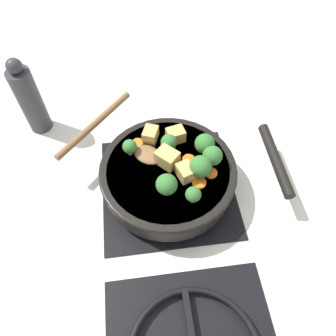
# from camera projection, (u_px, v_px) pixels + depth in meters

# --- Properties ---
(ground_plane) EXTENTS (2.40, 2.40, 0.00)m
(ground_plane) POSITION_uv_depth(u_px,v_px,m) (168.00, 188.00, 0.79)
(ground_plane) COLOR silver
(front_burner_grate) EXTENTS (0.31, 0.31, 0.03)m
(front_burner_grate) POSITION_uv_depth(u_px,v_px,m) (168.00, 185.00, 0.78)
(front_burner_grate) COLOR black
(front_burner_grate) RESTS_ON ground_plane
(skillet_pan) EXTENTS (0.41, 0.31, 0.06)m
(skillet_pan) POSITION_uv_depth(u_px,v_px,m) (169.00, 174.00, 0.74)
(skillet_pan) COLOR black
(skillet_pan) RESTS_ON front_burner_grate
(wooden_spoon) EXTENTS (0.25, 0.24, 0.02)m
(wooden_spoon) POSITION_uv_depth(u_px,v_px,m) (116.00, 136.00, 0.76)
(wooden_spoon) COLOR brown
(wooden_spoon) RESTS_ON skillet_pan
(tofu_cube_center_large) EXTENTS (0.06, 0.06, 0.04)m
(tofu_cube_center_large) POSITION_uv_depth(u_px,v_px,m) (168.00, 158.00, 0.71)
(tofu_cube_center_large) COLOR tan
(tofu_cube_center_large) RESTS_ON skillet_pan
(tofu_cube_near_handle) EXTENTS (0.04, 0.05, 0.03)m
(tofu_cube_near_handle) POSITION_uv_depth(u_px,v_px,m) (185.00, 172.00, 0.69)
(tofu_cube_near_handle) COLOR tan
(tofu_cube_near_handle) RESTS_ON skillet_pan
(tofu_cube_east_chunk) EXTENTS (0.05, 0.04, 0.03)m
(tofu_cube_east_chunk) POSITION_uv_depth(u_px,v_px,m) (176.00, 135.00, 0.75)
(tofu_cube_east_chunk) COLOR tan
(tofu_cube_east_chunk) RESTS_ON skillet_pan
(tofu_cube_west_chunk) EXTENTS (0.04, 0.05, 0.03)m
(tofu_cube_west_chunk) POSITION_uv_depth(u_px,v_px,m) (150.00, 135.00, 0.75)
(tofu_cube_west_chunk) COLOR tan
(tofu_cube_west_chunk) RESTS_ON skillet_pan
(broccoli_floret_near_spoon) EXTENTS (0.04, 0.04, 0.05)m
(broccoli_floret_near_spoon) POSITION_uv_depth(u_px,v_px,m) (167.00, 185.00, 0.66)
(broccoli_floret_near_spoon) COLOR #709956
(broccoli_floret_near_spoon) RESTS_ON skillet_pan
(broccoli_floret_center_top) EXTENTS (0.04, 0.04, 0.05)m
(broccoli_floret_center_top) POSITION_uv_depth(u_px,v_px,m) (213.00, 158.00, 0.70)
(broccoli_floret_center_top) COLOR #709956
(broccoli_floret_center_top) RESTS_ON skillet_pan
(broccoli_floret_east_rim) EXTENTS (0.04, 0.04, 0.05)m
(broccoli_floret_east_rim) POSITION_uv_depth(u_px,v_px,m) (205.00, 144.00, 0.72)
(broccoli_floret_east_rim) COLOR #709956
(broccoli_floret_east_rim) RESTS_ON skillet_pan
(broccoli_floret_west_rim) EXTENTS (0.05, 0.05, 0.05)m
(broccoli_floret_west_rim) POSITION_uv_depth(u_px,v_px,m) (201.00, 167.00, 0.68)
(broccoli_floret_west_rim) COLOR #709956
(broccoli_floret_west_rim) RESTS_ON skillet_pan
(broccoli_floret_north_edge) EXTENTS (0.04, 0.04, 0.04)m
(broccoli_floret_north_edge) POSITION_uv_depth(u_px,v_px,m) (169.00, 142.00, 0.73)
(broccoli_floret_north_edge) COLOR #709956
(broccoli_floret_north_edge) RESTS_ON skillet_pan
(broccoli_floret_south_cluster) EXTENTS (0.03, 0.03, 0.04)m
(broccoli_floret_south_cluster) POSITION_uv_depth(u_px,v_px,m) (130.00, 147.00, 0.72)
(broccoli_floret_south_cluster) COLOR #709956
(broccoli_floret_south_cluster) RESTS_ON skillet_pan
(broccoli_floret_mid_floret) EXTENTS (0.03, 0.03, 0.04)m
(broccoli_floret_mid_floret) POSITION_uv_depth(u_px,v_px,m) (193.00, 195.00, 0.65)
(broccoli_floret_mid_floret) COLOR #709956
(broccoli_floret_mid_floret) RESTS_ON skillet_pan
(carrot_slice_orange_thin) EXTENTS (0.03, 0.03, 0.01)m
(carrot_slice_orange_thin) POSITION_uv_depth(u_px,v_px,m) (199.00, 183.00, 0.69)
(carrot_slice_orange_thin) COLOR orange
(carrot_slice_orange_thin) RESTS_ON skillet_pan
(carrot_slice_near_center) EXTENTS (0.03, 0.03, 0.01)m
(carrot_slice_near_center) POSITION_uv_depth(u_px,v_px,m) (211.00, 173.00, 0.71)
(carrot_slice_near_center) COLOR orange
(carrot_slice_near_center) RESTS_ON skillet_pan
(carrot_slice_edge_slice) EXTENTS (0.03, 0.03, 0.01)m
(carrot_slice_edge_slice) POSITION_uv_depth(u_px,v_px,m) (189.00, 160.00, 0.73)
(carrot_slice_edge_slice) COLOR orange
(carrot_slice_edge_slice) RESTS_ON skillet_pan
(carrot_slice_under_broccoli) EXTENTS (0.03, 0.03, 0.01)m
(carrot_slice_under_broccoli) POSITION_uv_depth(u_px,v_px,m) (138.00, 143.00, 0.75)
(carrot_slice_under_broccoli) COLOR orange
(carrot_slice_under_broccoli) RESTS_ON skillet_pan
(pepper_mill) EXTENTS (0.06, 0.06, 0.22)m
(pepper_mill) POSITION_uv_depth(u_px,v_px,m) (29.00, 99.00, 0.82)
(pepper_mill) COLOR #333338
(pepper_mill) RESTS_ON ground_plane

